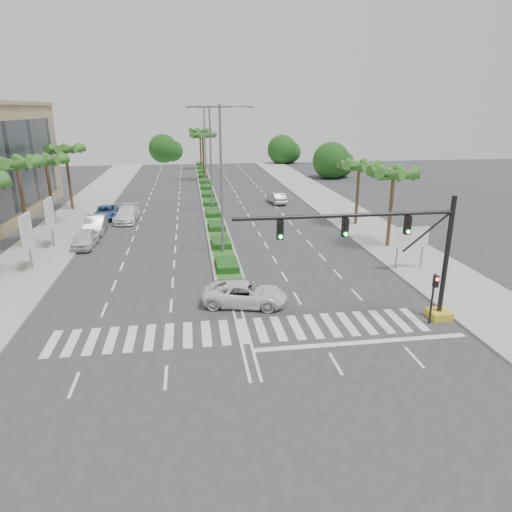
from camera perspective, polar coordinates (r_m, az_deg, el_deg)
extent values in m
plane|color=#333335|center=(25.36, -1.66, -9.36)|extent=(160.00, 160.00, 0.00)
cube|color=gray|center=(47.39, 13.94, 3.31)|extent=(6.00, 120.00, 0.15)
cube|color=gray|center=(45.72, -24.12, 1.71)|extent=(6.00, 120.00, 0.15)
cube|color=gray|center=(68.42, -6.17, 8.15)|extent=(2.20, 75.00, 0.20)
cube|color=#295F20|center=(68.40, -6.18, 8.25)|extent=(1.80, 75.00, 0.04)
cube|color=gold|center=(28.80, 21.87, -6.77)|extent=(1.20, 1.20, 0.45)
cylinder|color=black|center=(27.61, 22.70, -0.18)|extent=(0.28, 0.28, 7.00)
cylinder|color=black|center=(24.39, 11.19, 4.98)|extent=(12.00, 0.20, 0.20)
cylinder|color=black|center=(26.52, 20.48, 2.76)|extent=(2.53, 0.12, 2.15)
cube|color=black|center=(25.90, 18.45, 3.66)|extent=(0.32, 0.24, 1.00)
cylinder|color=#19E533|center=(25.86, 18.51, 2.90)|extent=(0.20, 0.06, 0.20)
cube|color=black|center=(24.54, 11.10, 3.50)|extent=(0.32, 0.24, 1.00)
cylinder|color=#19E533|center=(24.49, 11.17, 2.69)|extent=(0.20, 0.06, 0.20)
cube|color=black|center=(23.62, 3.05, 3.25)|extent=(0.32, 0.24, 1.00)
cylinder|color=#19E533|center=(23.57, 3.10, 2.41)|extent=(0.20, 0.06, 0.20)
cylinder|color=black|center=(27.40, 21.15, -5.03)|extent=(0.12, 0.12, 3.00)
cube|color=black|center=(26.89, 21.57, -2.99)|extent=(0.28, 0.22, 0.65)
cylinder|color=red|center=(26.73, 21.74, -2.73)|extent=(0.18, 0.05, 0.18)
cylinder|color=slate|center=(35.43, 17.20, 0.34)|extent=(0.10, 0.10, 2.80)
cylinder|color=slate|center=(36.33, 20.05, 0.47)|extent=(0.10, 0.10, 2.80)
cube|color=#0C6638|center=(35.54, 18.83, 2.25)|extent=(2.60, 0.08, 1.50)
cube|color=white|center=(35.50, 18.87, 2.23)|extent=(2.70, 0.02, 1.60)
cylinder|color=slate|center=(37.81, -26.41, 0.33)|extent=(0.12, 0.12, 2.80)
cube|color=white|center=(37.41, -26.75, 2.67)|extent=(0.18, 2.10, 2.70)
cube|color=#D8594C|center=(37.41, -26.75, 2.67)|extent=(0.12, 2.00, 2.60)
cylinder|color=slate|center=(43.34, -24.12, 2.71)|extent=(0.12, 0.12, 2.80)
cube|color=white|center=(42.99, -24.39, 4.76)|extent=(0.18, 2.10, 2.70)
cube|color=#D8594C|center=(42.99, -24.39, 4.76)|extent=(0.12, 2.00, 2.60)
cylinder|color=brown|center=(43.46, -27.05, 5.48)|extent=(0.32, 0.32, 7.40)
sphere|color=brown|center=(42.94, -27.73, 10.15)|extent=(0.70, 0.70, 0.70)
cone|color=#1D5D1E|center=(42.61, -26.30, 10.17)|extent=(0.90, 3.62, 1.50)
cone|color=#1D5D1E|center=(43.55, -26.50, 10.28)|extent=(3.39, 2.96, 1.50)
cone|color=#1D5D1E|center=(44.04, -27.58, 10.19)|extent=(3.73, 1.68, 1.50)
cone|color=#1D5D1E|center=(43.73, -28.76, 9.98)|extent=(2.38, 3.65, 1.50)
cone|color=#1D5D1E|center=(42.84, -29.18, 9.79)|extent=(2.38, 3.65, 1.50)
cone|color=#1D5D1E|center=(42.03, -28.49, 9.78)|extent=(3.73, 1.68, 1.50)
cone|color=#1D5D1E|center=(41.93, -27.19, 9.95)|extent=(3.39, 2.96, 1.50)
cylinder|color=brown|center=(51.02, -24.30, 7.10)|extent=(0.32, 0.32, 6.80)
sphere|color=brown|center=(50.60, -24.78, 10.76)|extent=(0.70, 0.70, 0.70)
cone|color=#1D5D1E|center=(50.31, -23.55, 10.76)|extent=(0.90, 3.62, 1.50)
cone|color=#1D5D1E|center=(51.25, -23.77, 10.84)|extent=(3.39, 2.96, 1.50)
cone|color=#1D5D1E|center=(51.70, -24.72, 10.77)|extent=(3.73, 1.68, 1.50)
cone|color=#1D5D1E|center=(51.34, -25.70, 10.60)|extent=(2.38, 3.65, 1.50)
cone|color=#1D5D1E|center=(50.43, -26.01, 10.46)|extent=(2.38, 3.65, 1.50)
cone|color=#1D5D1E|center=(49.65, -25.37, 10.45)|extent=(3.73, 1.68, 1.50)
cone|color=#1D5D1E|center=(49.60, -24.26, 10.59)|extent=(3.39, 2.96, 1.50)
cylinder|color=brown|center=(58.64, -22.31, 8.76)|extent=(0.32, 0.32, 7.20)
sphere|color=brown|center=(58.26, -22.73, 12.15)|extent=(0.70, 0.70, 0.70)
cone|color=#1D5D1E|center=(58.02, -21.64, 12.16)|extent=(0.90, 3.62, 1.50)
cone|color=#1D5D1E|center=(58.94, -21.86, 12.21)|extent=(3.39, 2.96, 1.50)
cone|color=#1D5D1E|center=(59.37, -22.71, 12.14)|extent=(3.73, 1.68, 1.50)
cone|color=#1D5D1E|center=(58.97, -23.56, 12.01)|extent=(2.38, 3.65, 1.50)
cone|color=#1D5D1E|center=(58.05, -23.79, 11.91)|extent=(2.38, 3.65, 1.50)
cone|color=#1D5D1E|center=(57.29, -23.21, 11.92)|extent=(3.73, 1.68, 1.50)
cone|color=#1D5D1E|center=(57.28, -22.24, 12.03)|extent=(3.39, 2.96, 1.50)
cylinder|color=brown|center=(41.06, 16.46, 5.44)|extent=(0.32, 0.32, 6.50)
sphere|color=brown|center=(40.53, 16.85, 9.78)|extent=(0.70, 0.70, 0.70)
cone|color=#1D5D1E|center=(41.02, 18.25, 9.60)|extent=(0.90, 3.62, 1.50)
cone|color=#1D5D1E|center=(41.61, 17.21, 9.81)|extent=(3.39, 2.96, 1.50)
cone|color=#1D5D1E|center=(41.41, 15.91, 9.89)|extent=(3.73, 1.68, 1.50)
cone|color=#1D5D1E|center=(40.57, 15.27, 9.78)|extent=(2.38, 3.65, 1.50)
cone|color=#1D5D1E|center=(39.71, 15.81, 9.57)|extent=(2.38, 3.65, 1.50)
cone|color=#1D5D1E|center=(39.48, 17.16, 9.41)|extent=(3.73, 1.68, 1.50)
cone|color=#1D5D1E|center=(40.07, 18.26, 9.42)|extent=(3.39, 2.96, 1.50)
cylinder|color=brown|center=(48.32, 12.55, 7.36)|extent=(0.32, 0.32, 6.20)
sphere|color=brown|center=(47.88, 12.80, 10.89)|extent=(0.70, 0.70, 0.70)
cone|color=#1D5D1E|center=(48.29, 14.03, 10.74)|extent=(0.90, 3.62, 1.50)
cone|color=#1D5D1E|center=(48.93, 13.19, 10.89)|extent=(3.39, 2.96, 1.50)
cone|color=#1D5D1E|center=(48.80, 12.07, 10.94)|extent=(3.73, 1.68, 1.50)
cone|color=#1D5D1E|center=(47.99, 11.46, 10.87)|extent=(2.38, 3.65, 1.50)
cone|color=#1D5D1E|center=(47.10, 11.85, 10.72)|extent=(2.38, 3.65, 1.50)
cone|color=#1D5D1E|center=(46.81, 12.97, 10.60)|extent=(3.73, 1.68, 1.50)
cone|color=#1D5D1E|center=(47.35, 13.95, 10.61)|extent=(3.39, 2.96, 1.50)
cylinder|color=brown|center=(77.83, -6.59, 12.03)|extent=(0.32, 0.32, 7.50)
sphere|color=brown|center=(77.55, -6.69, 14.72)|extent=(0.70, 0.70, 0.70)
cone|color=#1D5D1E|center=(77.60, -5.85, 14.67)|extent=(0.90, 3.62, 1.50)
cone|color=#1D5D1E|center=(78.44, -6.19, 14.70)|extent=(3.39, 2.96, 1.50)
cone|color=#1D5D1E|center=(78.61, -6.90, 14.68)|extent=(3.73, 1.68, 1.50)
cone|color=#1D5D1E|center=(78.00, -7.45, 14.63)|extent=(2.38, 3.65, 1.50)
cone|color=#1D5D1E|center=(77.05, -7.44, 14.59)|extent=(2.38, 3.65, 1.50)
cone|color=#1D5D1E|center=(76.47, -6.85, 14.59)|extent=(3.73, 1.68, 1.50)
cone|color=#1D5D1E|center=(76.72, -6.14, 14.63)|extent=(3.39, 2.96, 1.50)
cylinder|color=brown|center=(92.76, -6.94, 12.96)|extent=(0.32, 0.32, 7.50)
sphere|color=brown|center=(92.52, -7.03, 15.21)|extent=(0.70, 0.70, 0.70)
cone|color=#1D5D1E|center=(92.56, -6.32, 15.18)|extent=(0.90, 3.62, 1.50)
cone|color=#1D5D1E|center=(93.41, -6.61, 15.19)|extent=(3.39, 2.96, 1.50)
cone|color=#1D5D1E|center=(93.59, -7.20, 15.17)|extent=(3.73, 1.68, 1.50)
cone|color=#1D5D1E|center=(92.98, -7.67, 15.14)|extent=(2.38, 3.65, 1.50)
cone|color=#1D5D1E|center=(92.03, -7.66, 15.11)|extent=(2.38, 3.65, 1.50)
cone|color=#1D5D1E|center=(91.45, -7.17, 15.11)|extent=(3.73, 1.68, 1.50)
cone|color=#1D5D1E|center=(91.69, -6.57, 15.14)|extent=(3.39, 2.96, 1.50)
cylinder|color=slate|center=(36.91, -4.35, 9.13)|extent=(0.20, 0.20, 12.00)
cylinder|color=slate|center=(36.41, -6.56, 18.11)|extent=(2.40, 0.10, 0.10)
cylinder|color=slate|center=(36.58, -2.60, 18.20)|extent=(2.40, 0.10, 0.10)
cube|color=slate|center=(36.39, -8.37, 17.96)|extent=(0.50, 0.25, 0.12)
cube|color=slate|center=(36.71, -0.80, 18.14)|extent=(0.50, 0.25, 0.12)
cylinder|color=slate|center=(52.75, -5.66, 11.75)|extent=(0.20, 0.20, 12.00)
cylinder|color=slate|center=(52.41, -7.24, 18.01)|extent=(2.40, 0.10, 0.10)
cylinder|color=slate|center=(52.52, -4.49, 18.09)|extent=(2.40, 0.10, 0.10)
cube|color=slate|center=(52.39, -8.50, 17.90)|extent=(0.50, 0.25, 0.12)
cube|color=slate|center=(52.61, -3.23, 18.06)|extent=(0.50, 0.25, 0.12)
cylinder|color=slate|center=(68.67, -6.38, 13.15)|extent=(0.20, 0.20, 12.00)
cylinder|color=slate|center=(68.40, -7.61, 17.95)|extent=(2.40, 0.10, 0.10)
cylinder|color=slate|center=(68.49, -5.50, 18.02)|extent=(2.40, 0.10, 0.10)
cube|color=slate|center=(68.39, -8.57, 17.87)|extent=(0.50, 0.25, 0.12)
cube|color=slate|center=(68.56, -4.53, 18.01)|extent=(0.50, 0.25, 0.12)
imported|color=silver|center=(42.71, -20.58, 2.04)|extent=(1.93, 4.52, 1.52)
imported|color=#BABBBF|center=(47.47, -19.40, 3.77)|extent=(1.84, 5.06, 1.66)
imported|color=#305394|center=(53.30, -18.24, 5.21)|extent=(2.54, 5.11, 1.39)
imported|color=white|center=(51.18, -15.83, 5.05)|extent=(2.61, 5.60, 1.58)
imported|color=white|center=(28.25, -1.36, -4.77)|extent=(5.62, 3.57, 1.44)
imported|color=#B5B5BA|center=(58.97, 2.60, 7.27)|extent=(2.00, 4.48, 1.43)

